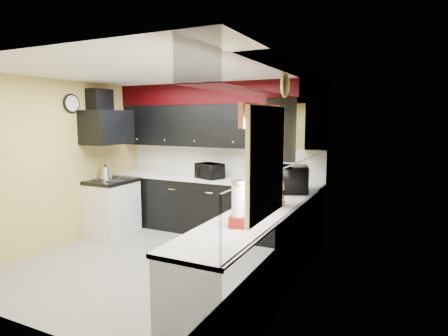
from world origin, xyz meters
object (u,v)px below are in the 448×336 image
at_px(microwave, 292,179).
at_px(utensil_crock, 252,176).
at_px(kettle, 105,173).
at_px(toaster_oven, 209,171).
at_px(knife_block, 278,174).

distance_m(microwave, utensil_crock, 0.91).
bearing_deg(kettle, microwave, 3.14).
xyz_separation_m(toaster_oven, knife_block, (1.13, 0.13, -0.00)).
xyz_separation_m(microwave, utensil_crock, (-0.77, 0.48, -0.08)).
distance_m(toaster_oven, microwave, 1.61).
xyz_separation_m(toaster_oven, microwave, (1.53, -0.48, 0.05)).
distance_m(utensil_crock, kettle, 2.49).
bearing_deg(knife_block, kettle, -151.44).
bearing_deg(microwave, toaster_oven, 53.90).
xyz_separation_m(toaster_oven, kettle, (-1.63, -0.66, -0.05)).
distance_m(toaster_oven, utensil_crock, 0.77).
bearing_deg(utensil_crock, microwave, -32.19).
relative_size(microwave, knife_block, 2.50).
bearing_deg(knife_block, toaster_oven, -160.72).
bearing_deg(utensil_crock, knife_block, 19.72).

